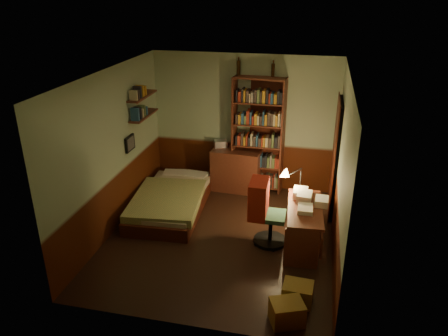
% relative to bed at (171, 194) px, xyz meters
% --- Properties ---
extents(floor, '(3.50, 4.00, 0.02)m').
position_rel_bed_xyz_m(floor, '(1.07, -0.70, -0.31)').
color(floor, black).
rests_on(floor, ground).
extents(ceiling, '(3.50, 4.00, 0.02)m').
position_rel_bed_xyz_m(ceiling, '(1.07, -0.70, 2.31)').
color(ceiling, silver).
rests_on(ceiling, wall_back).
extents(wall_back, '(3.50, 0.02, 2.60)m').
position_rel_bed_xyz_m(wall_back, '(1.07, 1.31, 1.00)').
color(wall_back, '#91A785').
rests_on(wall_back, ground).
extents(wall_left, '(0.02, 4.00, 2.60)m').
position_rel_bed_xyz_m(wall_left, '(-0.69, -0.70, 1.00)').
color(wall_left, '#91A785').
rests_on(wall_left, ground).
extents(wall_right, '(0.02, 4.00, 2.60)m').
position_rel_bed_xyz_m(wall_right, '(2.83, -0.70, 1.00)').
color(wall_right, '#91A785').
rests_on(wall_right, ground).
extents(wall_front, '(3.50, 0.02, 2.60)m').
position_rel_bed_xyz_m(wall_front, '(1.07, -2.71, 1.00)').
color(wall_front, '#91A785').
rests_on(wall_front, ground).
extents(doorway, '(0.06, 0.90, 2.00)m').
position_rel_bed_xyz_m(doorway, '(2.79, 0.60, 0.70)').
color(doorway, black).
rests_on(doorway, ground).
extents(door_trim, '(0.02, 0.98, 2.08)m').
position_rel_bed_xyz_m(door_trim, '(2.75, 0.60, 0.70)').
color(door_trim, '#39150C').
rests_on(door_trim, ground).
extents(bed, '(1.20, 2.10, 0.61)m').
position_rel_bed_xyz_m(bed, '(0.00, 0.00, 0.00)').
color(bed, '#68814A').
rests_on(bed, ground).
extents(dresser, '(0.95, 0.52, 0.82)m').
position_rel_bed_xyz_m(dresser, '(0.97, 1.07, 0.11)').
color(dresser, '#532519').
rests_on(dresser, ground).
extents(mini_stereo, '(0.30, 0.27, 0.13)m').
position_rel_bed_xyz_m(mini_stereo, '(0.64, 1.19, 0.58)').
color(mini_stereo, '#B2B2B7').
rests_on(mini_stereo, dresser).
extents(bookshelf, '(0.98, 0.41, 2.21)m').
position_rel_bed_xyz_m(bookshelf, '(1.37, 1.15, 0.80)').
color(bookshelf, '#532519').
rests_on(bookshelf, ground).
extents(bottle_left, '(0.09, 0.09, 0.26)m').
position_rel_bed_xyz_m(bottle_left, '(0.96, 1.26, 2.04)').
color(bottle_left, black).
rests_on(bottle_left, bookshelf).
extents(bottle_right, '(0.08, 0.08, 0.23)m').
position_rel_bed_xyz_m(bottle_right, '(1.58, 1.26, 2.02)').
color(bottle_right, black).
rests_on(bottle_right, bookshelf).
extents(desk, '(0.59, 1.26, 0.66)m').
position_rel_bed_xyz_m(desk, '(2.36, -0.64, 0.03)').
color(desk, '#532519').
rests_on(desk, ground).
extents(paper_stack, '(0.21, 0.28, 0.11)m').
position_rel_bed_xyz_m(paper_stack, '(2.60, -0.50, 0.41)').
color(paper_stack, silver).
rests_on(paper_stack, desk).
extents(desk_lamp, '(0.22, 0.22, 0.56)m').
position_rel_bed_xyz_m(desk_lamp, '(2.25, -0.09, 0.64)').
color(desk_lamp, black).
rests_on(desk_lamp, desk).
extents(office_chair, '(0.55, 0.49, 1.10)m').
position_rel_bed_xyz_m(office_chair, '(1.86, -0.68, 0.24)').
color(office_chair, '#2F6044').
rests_on(office_chair, ground).
extents(red_jacket, '(0.35, 0.53, 0.58)m').
position_rel_bed_xyz_m(red_jacket, '(1.60, -0.70, 1.08)').
color(red_jacket, '#AF271A').
rests_on(red_jacket, office_chair).
extents(wall_shelf_lower, '(0.20, 0.90, 0.03)m').
position_rel_bed_xyz_m(wall_shelf_lower, '(-0.57, 0.40, 1.30)').
color(wall_shelf_lower, '#532519').
rests_on(wall_shelf_lower, wall_left).
extents(wall_shelf_upper, '(0.20, 0.90, 0.03)m').
position_rel_bed_xyz_m(wall_shelf_upper, '(-0.57, 0.40, 1.65)').
color(wall_shelf_upper, '#532519').
rests_on(wall_shelf_upper, wall_left).
extents(framed_picture, '(0.04, 0.32, 0.26)m').
position_rel_bed_xyz_m(framed_picture, '(-0.65, -0.10, 0.95)').
color(framed_picture, black).
rests_on(framed_picture, wall_left).
extents(cardboard_box_a, '(0.47, 0.43, 0.29)m').
position_rel_bed_xyz_m(cardboard_box_a, '(2.27, -2.38, -0.16)').
color(cardboard_box_a, olive).
rests_on(cardboard_box_a, ground).
extents(cardboard_box_b, '(0.40, 0.33, 0.27)m').
position_rel_bed_xyz_m(cardboard_box_b, '(2.38, -1.99, -0.17)').
color(cardboard_box_b, olive).
rests_on(cardboard_box_b, ground).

